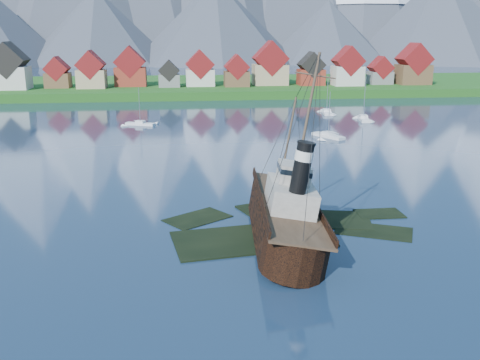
{
  "coord_description": "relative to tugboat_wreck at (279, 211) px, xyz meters",
  "views": [
    {
      "loc": [
        -11.09,
        -59.3,
        23.14
      ],
      "look_at": [
        -3.47,
        6.0,
        5.0
      ],
      "focal_mm": 40.0,
      "sensor_mm": 36.0,
      "label": 1
    }
  ],
  "objects": [
    {
      "name": "ground",
      "position": [
        -0.37,
        0.66,
        -2.86
      ],
      "size": [
        1400.0,
        1400.0,
        0.0
      ],
      "primitive_type": "plane",
      "color": "#172941",
      "rests_on": "ground"
    },
    {
      "name": "shoal",
      "position": [
        1.41,
        2.81,
        -3.21
      ],
      "size": [
        31.71,
        21.24,
        1.14
      ],
      "color": "black",
      "rests_on": "ground"
    },
    {
      "name": "shore_bank",
      "position": [
        -0.37,
        170.66,
        -2.86
      ],
      "size": [
        600.0,
        80.0,
        3.2
      ],
      "primitive_type": "cube",
      "color": "#184814",
      "rests_on": "ground"
    },
    {
      "name": "sailboat_d",
      "position": [
        38.98,
        81.88,
        -2.58
      ],
      "size": [
        3.68,
        9.27,
        12.32
      ],
      "rotation": [
        0.0,
        0.0,
        -0.16
      ],
      "color": "silver",
      "rests_on": "ground"
    },
    {
      "name": "sailboat_c",
      "position": [
        -21.25,
        80.91,
        -2.63
      ],
      "size": [
        7.99,
        4.92,
        10.13
      ],
      "rotation": [
        0.0,
        0.0,
        1.16
      ],
      "color": "silver",
      "rests_on": "ground"
    },
    {
      "name": "seawall",
      "position": [
        -0.37,
        132.66,
        -2.86
      ],
      "size": [
        600.0,
        2.5,
        2.0
      ],
      "primitive_type": "cube",
      "color": "#3F3D38",
      "rests_on": "ground"
    },
    {
      "name": "town",
      "position": [
        -33.49,
        152.84,
        6.13
      ],
      "size": [
        250.96,
        16.69,
        17.3
      ],
      "color": "maroon",
      "rests_on": "ground"
    },
    {
      "name": "sailboat_e",
      "position": [
        32.51,
        95.65,
        -2.61
      ],
      "size": [
        3.81,
        10.0,
        11.31
      ],
      "rotation": [
        0.0,
        0.0,
        -0.14
      ],
      "color": "silver",
      "rests_on": "ground"
    },
    {
      "name": "sailboat_f",
      "position": [
        22.64,
        58.84,
        -2.62
      ],
      "size": [
        6.16,
        8.73,
        10.93
      ],
      "rotation": [
        0.0,
        0.0,
        0.51
      ],
      "color": "silver",
      "rests_on": "ground"
    },
    {
      "name": "tugboat_wreck",
      "position": [
        0.0,
        0.0,
        0.0
      ],
      "size": [
        6.65,
        28.64,
        22.7
      ],
      "rotation": [
        0.0,
        0.16,
        -0.08
      ],
      "color": "black",
      "rests_on": "ground"
    }
  ]
}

